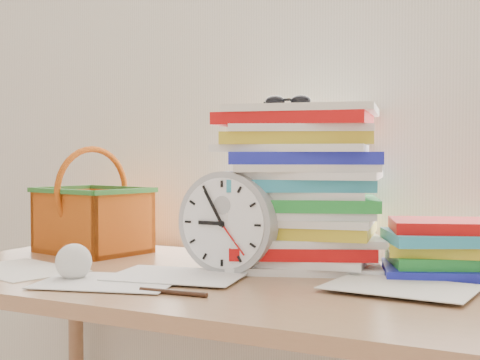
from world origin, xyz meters
The scene contains 10 objects.
curtain centered at (0.00, 1.98, 1.30)m, with size 2.40×0.01×2.50m, color white.
desk centered at (0.00, 1.60, 0.68)m, with size 1.40×0.70×0.75m.
paper_stack centered at (0.12, 1.79, 0.93)m, with size 0.37×0.30×0.37m, color white, non-canonical shape.
clock centered at (0.01, 1.63, 0.86)m, with size 0.22×0.22×0.04m, color #A4A5A6.
sunglasses centered at (0.09, 1.77, 1.13)m, with size 0.12×0.10×0.03m, color black, non-canonical shape.
book_stack centered at (0.44, 1.81, 0.81)m, with size 0.28×0.22×0.12m, color white, non-canonical shape.
basket centered at (-0.46, 1.76, 0.89)m, with size 0.28×0.21×0.28m, color #D76115, non-canonical shape.
crumpled_ball centered at (-0.24, 1.43, 0.79)m, with size 0.08×0.08×0.08m, color white.
pen centered at (0.03, 1.39, 0.75)m, with size 0.01×0.01×0.14m, color black.
scattered_papers centered at (0.00, 1.60, 0.76)m, with size 1.26×0.42×0.02m, color white, non-canonical shape.
Camera 1 is at (0.69, 0.35, 1.01)m, focal length 50.00 mm.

